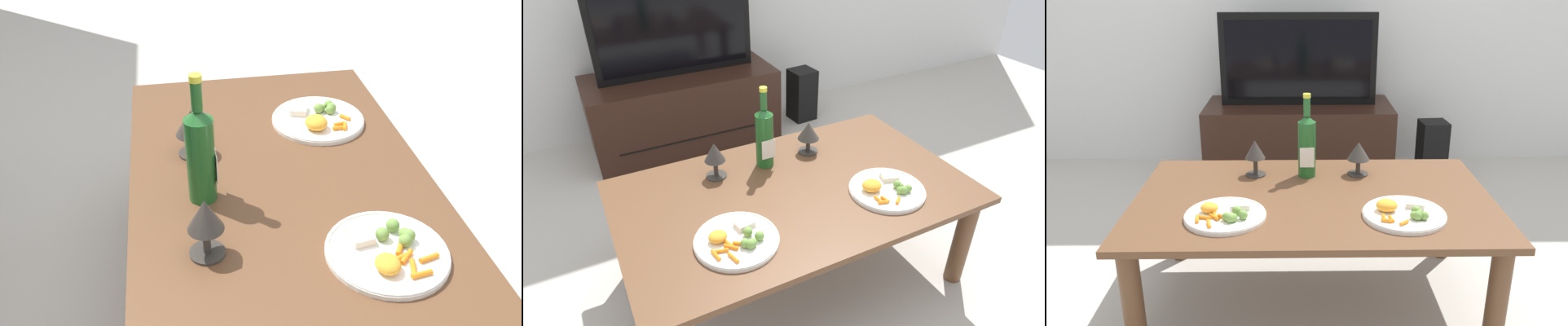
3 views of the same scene
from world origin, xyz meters
TOP-DOWN VIEW (x-y plane):
  - ground_plane at (0.00, 0.00)m, footprint 6.40×6.40m
  - dining_table at (0.00, 0.00)m, footprint 1.31×0.79m
  - wine_bottle at (-0.02, 0.21)m, footprint 0.07×0.07m
  - goblet_left at (-0.23, 0.22)m, footprint 0.08×0.08m
  - goblet_right at (0.19, 0.22)m, footprint 0.09×0.09m
  - dinner_plate_left at (-0.30, -0.17)m, footprint 0.28×0.28m
  - dinner_plate_right at (0.30, -0.17)m, footprint 0.28×0.28m

SIDE VIEW (x-z plane):
  - ground_plane at x=0.00m, z-range 0.00..0.00m
  - dining_table at x=0.00m, z-range 0.16..0.60m
  - dinner_plate_left at x=-0.30m, z-range 0.43..0.48m
  - dinner_plate_right at x=0.30m, z-range 0.43..0.48m
  - goblet_right at x=0.19m, z-range 0.47..0.61m
  - goblet_left at x=-0.23m, z-range 0.47..0.62m
  - wine_bottle at x=-0.02m, z-range 0.41..0.75m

